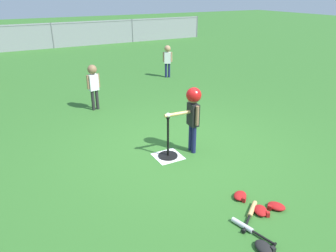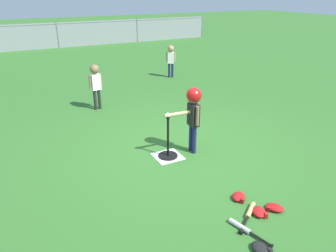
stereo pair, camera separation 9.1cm
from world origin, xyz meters
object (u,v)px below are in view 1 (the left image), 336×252
object	(u,v)px
baseball_on_tee	(168,115)
fielder_near_left	(93,81)
spare_bat_silver	(247,228)
glove_by_plate	(240,196)
spare_bat_wood	(251,212)
glove_near_bats	(261,211)
batting_tee	(168,150)
glove_outfield_drop	(276,206)
batter_child	(193,107)
glove_tossed_aside	(264,247)
fielder_deep_right	(168,57)

from	to	relation	value
baseball_on_tee	fielder_near_left	distance (m)	2.79
spare_bat_silver	fielder_near_left	bearing A→B (deg)	94.22
baseball_on_tee	glove_by_plate	xyz separation A→B (m)	(0.30, -1.46, -0.70)
spare_bat_wood	spare_bat_silver	bearing A→B (deg)	-141.45
spare_bat_wood	glove_near_bats	size ratio (longest dim) A/B	1.93
batting_tee	spare_bat_silver	size ratio (longest dim) A/B	1.25
batting_tee	glove_outfield_drop	world-z (taller)	batting_tee
spare_bat_silver	spare_bat_wood	size ratio (longest dim) A/B	1.07
glove_near_bats	glove_outfield_drop	bearing A→B (deg)	-6.28
fielder_near_left	spare_bat_silver	size ratio (longest dim) A/B	1.85
batter_child	glove_outfield_drop	distance (m)	1.98
glove_by_plate	glove_near_bats	world-z (taller)	same
batting_tee	glove_tossed_aside	world-z (taller)	batting_tee
spare_bat_wood	glove_by_plate	bearing A→B (deg)	72.68
glove_by_plate	glove_tossed_aside	bearing A→B (deg)	-114.83
baseball_on_tee	glove_tossed_aside	xyz separation A→B (m)	(-0.09, -2.29, -0.70)
fielder_deep_right	spare_bat_silver	distance (m)	7.01
glove_by_plate	glove_tossed_aside	distance (m)	0.92
batting_tee	glove_tossed_aside	xyz separation A→B (m)	(-0.09, -2.29, -0.08)
spare_bat_wood	fielder_deep_right	bearing A→B (deg)	70.32
baseball_on_tee	glove_near_bats	xyz separation A→B (m)	(0.32, -1.82, -0.70)
fielder_deep_right	fielder_near_left	xyz separation A→B (m)	(-2.85, -1.78, 0.03)
glove_by_plate	glove_outfield_drop	size ratio (longest dim) A/B	1.00
baseball_on_tee	glove_near_bats	bearing A→B (deg)	-80.13
baseball_on_tee	glove_outfield_drop	bearing A→B (deg)	-73.53
batter_child	baseball_on_tee	bearing A→B (deg)	176.28
baseball_on_tee	glove_tossed_aside	world-z (taller)	baseball_on_tee
glove_outfield_drop	batter_child	bearing A→B (deg)	93.29
glove_near_bats	fielder_deep_right	bearing A→B (deg)	71.42
batting_tee	glove_outfield_drop	xyz separation A→B (m)	(0.55, -1.85, -0.08)
fielder_near_left	batting_tee	bearing A→B (deg)	-81.97
batting_tee	spare_bat_silver	bearing A→B (deg)	-91.18
glove_near_bats	glove_outfield_drop	distance (m)	0.23
batter_child	fielder_deep_right	bearing A→B (deg)	66.22
spare_bat_silver	glove_near_bats	world-z (taller)	glove_near_bats
spare_bat_silver	fielder_deep_right	bearing A→B (deg)	69.02
spare_bat_silver	spare_bat_wood	xyz separation A→B (m)	(0.24, 0.19, 0.00)
glove_near_bats	fielder_near_left	bearing A→B (deg)	98.77
batting_tee	fielder_near_left	world-z (taller)	fielder_near_left
fielder_deep_right	batter_child	bearing A→B (deg)	-113.78
glove_near_bats	glove_tossed_aside	xyz separation A→B (m)	(-0.41, -0.47, 0.00)
glove_by_plate	fielder_near_left	bearing A→B (deg)	99.21
fielder_deep_right	glove_near_bats	distance (m)	6.75
batter_child	fielder_near_left	size ratio (longest dim) A/B	1.09
batter_child	fielder_deep_right	distance (m)	5.00
fielder_deep_right	spare_bat_silver	bearing A→B (deg)	-110.98
fielder_deep_right	spare_bat_wood	size ratio (longest dim) A/B	1.88
fielder_deep_right	glove_near_bats	size ratio (longest dim) A/B	3.64
glove_by_plate	spare_bat_silver	bearing A→B (deg)	-123.45
batter_child	spare_bat_wood	bearing A→B (deg)	-98.02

